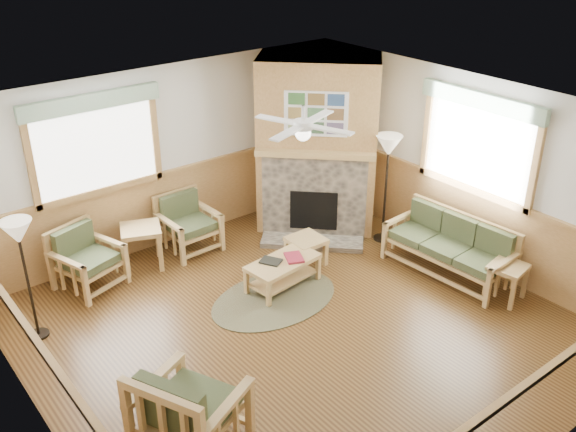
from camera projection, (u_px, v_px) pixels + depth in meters
floor at (298, 329)px, 7.90m from camera, size 6.00×6.00×0.01m
ceiling at (300, 117)px, 6.69m from camera, size 6.00×6.00×0.01m
wall_back at (169, 157)px, 9.40m from camera, size 6.00×0.02×2.70m
wall_front at (533, 367)px, 5.19m from camera, size 6.00×0.02×2.70m
wall_left at (34, 330)px, 5.63m from camera, size 0.02×6.00×2.70m
wall_right at (465, 169)px, 8.96m from camera, size 0.02×6.00×2.70m
wainscot at (298, 291)px, 7.65m from camera, size 6.00×6.00×1.10m
fireplace at (318, 144)px, 9.87m from camera, size 3.11×3.11×2.70m
window_back at (88, 91)px, 8.24m from camera, size 1.90×0.16×1.50m
window_right at (486, 90)px, 8.27m from camera, size 0.16×1.90×1.50m
ceiling_fan at (303, 109)px, 7.09m from camera, size 1.59×1.59×0.36m
sofa at (448, 247)px, 8.89m from camera, size 1.82×0.84×0.82m
armchair_back_left at (88, 259)px, 8.57m from camera, size 0.94×0.94×0.84m
armchair_back_right at (189, 224)px, 9.49m from camera, size 0.78×0.78×0.84m
armchair_left at (191, 407)px, 5.98m from camera, size 1.16×1.16×0.98m
coffee_table at (283, 273)px, 8.66m from camera, size 1.06×0.62×0.40m
end_table_chairs at (142, 247)px, 9.12m from camera, size 0.71×0.70×0.61m
end_table_sofa at (506, 282)px, 8.38m from camera, size 0.52×0.51×0.51m
footstool at (306, 251)px, 9.20m from camera, size 0.49×0.49×0.42m
braided_rug at (274, 299)px, 8.46m from camera, size 2.37×2.37×0.01m
floor_lamp_left at (28, 280)px, 7.42m from camera, size 0.40×0.40×1.57m
floor_lamp_right at (386, 189)px, 9.58m from camera, size 0.41×0.41×1.70m
book_red at (294, 257)px, 8.61m from camera, size 0.32×0.36×0.03m
book_dark at (271, 260)px, 8.53m from camera, size 0.31×0.33×0.03m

